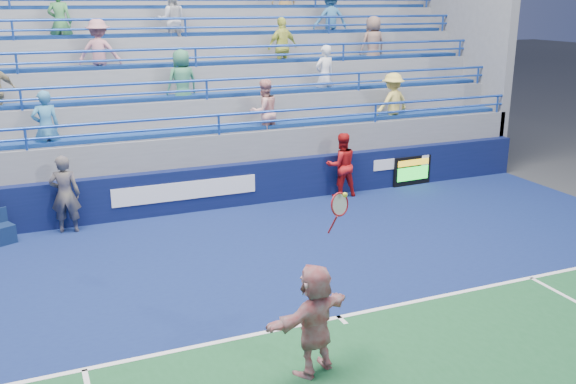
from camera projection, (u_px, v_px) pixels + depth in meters
name	position (u px, v px, depth m)	size (l,w,h in m)	color
ground	(339.00, 318.00, 10.71)	(120.00, 120.00, 0.00)	#333538
sponsor_wall	(223.00, 186.00, 16.30)	(18.00, 0.32, 1.10)	#0A1339
bleacher_stand	(185.00, 123.00, 19.34)	(18.00, 5.60, 6.13)	slate
serve_speed_board	(412.00, 171.00, 18.28)	(1.23, 0.20, 0.85)	black
judge_chair	(3.00, 233.00, 13.96)	(0.56, 0.58, 0.75)	#0D1D40
tennis_player	(315.00, 319.00, 8.95)	(1.60, 1.01, 2.65)	silver
line_judge	(65.00, 194.00, 14.43)	(0.66, 0.43, 1.81)	#141638
ball_girl	(341.00, 165.00, 17.12)	(0.85, 0.66, 1.74)	red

